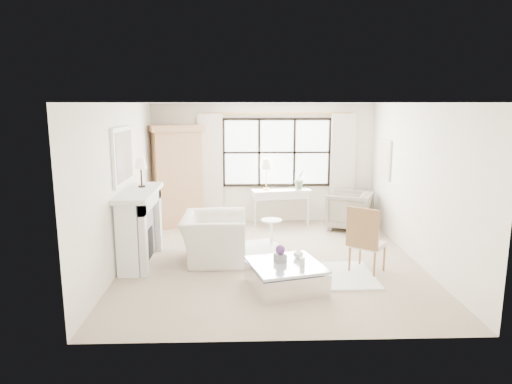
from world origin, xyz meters
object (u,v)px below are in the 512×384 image
console_table (281,207)px  coffee_table (286,276)px  armoire (177,175)px  club_armchair (214,238)px

console_table → coffee_table: bearing=-103.7°
armoire → console_table: armoire is taller
club_armchair → coffee_table: club_armchair is taller
armoire → console_table: (2.32, -0.03, -0.74)m
armoire → console_table: 2.43m
armoire → coffee_table: 4.32m
console_table → club_armchair: (-1.37, -2.35, 0.00)m
armoire → coffee_table: size_ratio=1.83×
console_table → club_armchair: club_armchair is taller
armoire → console_table: size_ratio=1.65×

